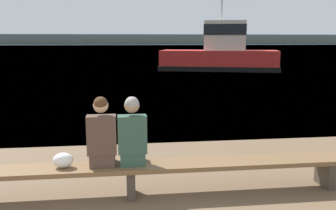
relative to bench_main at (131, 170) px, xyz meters
The scene contains 7 objects.
water_surface 122.82m from the bench_main, 90.09° to the left, with size 240.00×240.00×0.00m, color teal.
far_shoreline 183.63m from the bench_main, 90.06° to the left, with size 600.00×12.00×4.81m, color #4C4C42.
bench_main is the anchor object (origin of this frame).
person_left 0.67m from the bench_main, behind, with size 0.41×0.41×1.03m.
person_right 0.53m from the bench_main, 10.30° to the left, with size 0.41×0.41×1.02m.
shopping_bag 0.98m from the bench_main, behind, with size 0.29×0.21×0.22m.
tugboat_red 23.64m from the bench_main, 71.58° to the left, with size 9.38×5.81×7.03m.
Camera 1 is at (0.05, -2.42, 2.30)m, focal length 40.00 mm.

